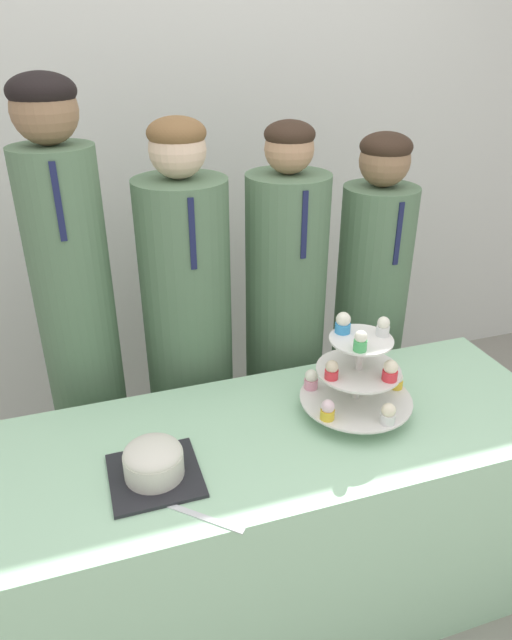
% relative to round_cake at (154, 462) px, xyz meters
% --- Properties ---
extents(wall_back, '(9.00, 0.06, 2.70)m').
position_rel_round_cake_xyz_m(wall_back, '(0.38, 1.40, 0.60)').
color(wall_back, silver).
rests_on(wall_back, ground_plane).
extents(table, '(1.66, 0.61, 0.70)m').
position_rel_round_cake_xyz_m(table, '(0.38, 0.07, -0.40)').
color(table, '#A8DBB2').
rests_on(table, ground_plane).
extents(round_cake, '(0.23, 0.23, 0.10)m').
position_rel_round_cake_xyz_m(round_cake, '(0.00, 0.00, 0.00)').
color(round_cake, '#232328').
rests_on(round_cake, table).
extents(cake_knife, '(0.22, 0.21, 0.01)m').
position_rel_round_cake_xyz_m(cake_knife, '(0.02, -0.11, -0.05)').
color(cake_knife, silver).
rests_on(cake_knife, table).
extents(cupcake_stand, '(0.33, 0.33, 0.31)m').
position_rel_round_cake_xyz_m(cupcake_stand, '(0.61, 0.09, 0.08)').
color(cupcake_stand, silver).
rests_on(cupcake_stand, table).
extents(student_0, '(0.25, 0.25, 1.62)m').
position_rel_round_cake_xyz_m(student_0, '(-0.14, 0.61, 0.05)').
color(student_0, '#567556').
rests_on(student_0, ground_plane).
extents(student_1, '(0.30, 0.31, 1.49)m').
position_rel_round_cake_xyz_m(student_1, '(0.22, 0.61, -0.05)').
color(student_1, '#567556').
rests_on(student_1, ground_plane).
extents(student_2, '(0.29, 0.29, 1.47)m').
position_rel_round_cake_xyz_m(student_2, '(0.58, 0.61, -0.06)').
color(student_2, '#567556').
rests_on(student_2, ground_plane).
extents(student_3, '(0.27, 0.28, 1.41)m').
position_rel_round_cake_xyz_m(student_3, '(0.94, 0.61, -0.08)').
color(student_3, '#567556').
rests_on(student_3, ground_plane).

